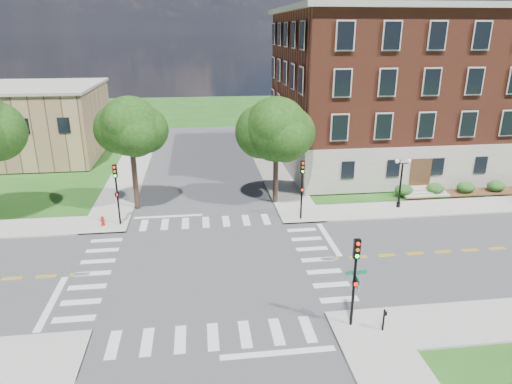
{
  "coord_description": "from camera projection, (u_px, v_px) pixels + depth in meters",
  "views": [
    {
      "loc": [
        -0.28,
        -26.19,
        14.33
      ],
      "look_at": [
        3.71,
        4.9,
        3.2
      ],
      "focal_mm": 32.0,
      "sensor_mm": 36.0,
      "label": 1
    }
  ],
  "objects": [
    {
      "name": "fire_hydrant",
      "position": [
        103.0,
        221.0,
        35.1
      ],
      "size": [
        0.35,
        0.35,
        0.75
      ],
      "color": "#AF190D",
      "rests_on": "ground"
    },
    {
      "name": "crosswalk_east",
      "position": [
        318.0,
        260.0,
        30.17
      ],
      "size": [
        2.2,
        10.2,
        0.02
      ],
      "primitive_type": null,
      "color": "silver",
      "rests_on": "ground"
    },
    {
      "name": "tree_c",
      "position": [
        130.0,
        127.0,
        36.53
      ],
      "size": [
        4.82,
        4.82,
        9.38
      ],
      "color": "#322119",
      "rests_on": "ground"
    },
    {
      "name": "road_ns",
      "position": [
        209.0,
        266.0,
        29.3
      ],
      "size": [
        12.0,
        90.0,
        0.01
      ],
      "primitive_type": "cube",
      "color": "#3D3D3F",
      "rests_on": "ground"
    },
    {
      "name": "secondary_building",
      "position": [
        11.0,
        122.0,
        53.27
      ],
      "size": [
        20.4,
        15.4,
        8.3
      ],
      "color": "#8D6B4D",
      "rests_on": "ground"
    },
    {
      "name": "sidewalk_nw",
      "position": [
        35.0,
        195.0,
        41.81
      ],
      "size": [
        34.0,
        34.0,
        0.12
      ],
      "color": "#9E9B93",
      "rests_on": "ground"
    },
    {
      "name": "stop_bar_east",
      "position": [
        329.0,
        239.0,
        33.16
      ],
      "size": [
        0.4,
        5.5,
        0.0
      ],
      "primitive_type": "cube",
      "color": "silver",
      "rests_on": "ground"
    },
    {
      "name": "ground",
      "position": [
        209.0,
        267.0,
        29.3
      ],
      "size": [
        160.0,
        160.0,
        0.0
      ],
      "primitive_type": "plane",
      "color": "#1E4D15",
      "rests_on": "ground"
    },
    {
      "name": "traffic_signal_se",
      "position": [
        355.0,
        272.0,
        22.31
      ],
      "size": [
        0.33,
        0.36,
        4.8
      ],
      "color": "black",
      "rests_on": "ground"
    },
    {
      "name": "twin_lamp_west",
      "position": [
        401.0,
        180.0,
        38.07
      ],
      "size": [
        1.36,
        0.36,
        4.23
      ],
      "color": "black",
      "rests_on": "ground"
    },
    {
      "name": "push_button_post",
      "position": [
        384.0,
        319.0,
        22.66
      ],
      "size": [
        0.14,
        0.21,
        1.2
      ],
      "color": "black",
      "rests_on": "ground"
    },
    {
      "name": "shrub_row",
      "position": [
        495.0,
        193.0,
        42.64
      ],
      "size": [
        18.0,
        2.0,
        1.3
      ],
      "primitive_type": null,
      "color": "#204517",
      "rests_on": "ground"
    },
    {
      "name": "street_sign_pole",
      "position": [
        355.0,
        287.0,
        22.64
      ],
      "size": [
        1.1,
        1.1,
        3.1
      ],
      "color": "gray",
      "rests_on": "ground"
    },
    {
      "name": "road_ew",
      "position": [
        209.0,
        266.0,
        29.3
      ],
      "size": [
        90.0,
        12.0,
        0.01
      ],
      "primitive_type": "cube",
      "color": "#3D3D3F",
      "rests_on": "ground"
    },
    {
      "name": "tree_d",
      "position": [
        276.0,
        130.0,
        37.93
      ],
      "size": [
        5.43,
        5.43,
        9.15
      ],
      "color": "#322119",
      "rests_on": "ground"
    },
    {
      "name": "sidewalk_ne",
      "position": [
        358.0,
        182.0,
        45.5
      ],
      "size": [
        34.0,
        34.0,
        0.12
      ],
      "color": "#9E9B93",
      "rests_on": "ground"
    },
    {
      "name": "main_building",
      "position": [
        420.0,
        88.0,
        49.95
      ],
      "size": [
        30.6,
        22.4,
        16.5
      ],
      "color": "#9F998C",
      "rests_on": "ground"
    },
    {
      "name": "traffic_signal_nw",
      "position": [
        116.0,
        187.0,
        34.42
      ],
      "size": [
        0.38,
        0.46,
        4.8
      ],
      "color": "black",
      "rests_on": "ground"
    },
    {
      "name": "traffic_signal_ne",
      "position": [
        302.0,
        182.0,
        35.47
      ],
      "size": [
        0.32,
        0.35,
        4.8
      ],
      "color": "black",
      "rests_on": "ground"
    }
  ]
}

